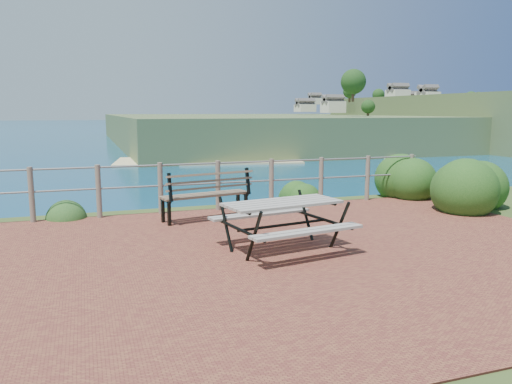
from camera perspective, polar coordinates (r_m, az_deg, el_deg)
ground at (r=7.06m, az=2.65°, el=-7.24°), size 10.00×7.00×0.12m
ocean at (r=206.32m, az=-18.49°, el=8.24°), size 1200.00×1200.00×0.00m
safety_railing at (r=10.06m, az=-4.37°, el=1.06°), size 9.40×0.10×1.00m
distant_bay at (r=272.90m, az=21.26°, el=7.91°), size 290.00×232.36×24.00m
picnic_table at (r=7.18m, az=3.02°, el=-3.25°), size 1.76×1.44×0.70m
park_bench at (r=9.19m, az=-5.83°, el=0.54°), size 1.71×0.75×0.94m
shrub_right_front at (r=11.02m, az=23.88°, el=-2.03°), size 1.30×1.30×1.85m
shrub_right_edge at (r=12.35m, az=16.86°, el=-0.48°), size 1.26×1.26×1.79m
shrub_lip_west at (r=10.29m, az=-22.16°, el=-2.67°), size 0.83×0.83×0.60m
shrub_lip_east at (r=11.62m, az=4.00°, el=-0.70°), size 0.88×0.88×0.67m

